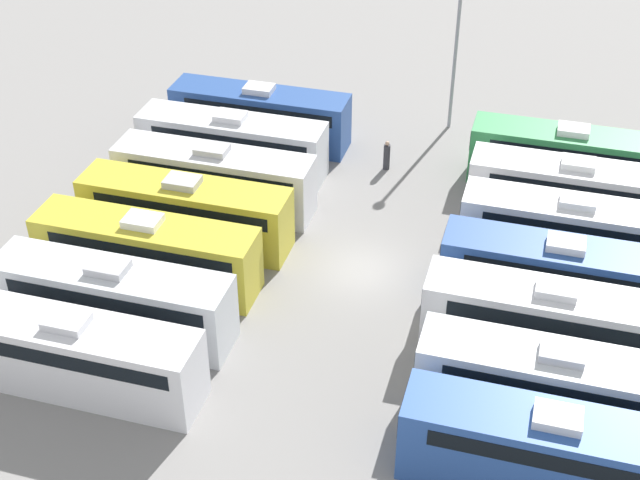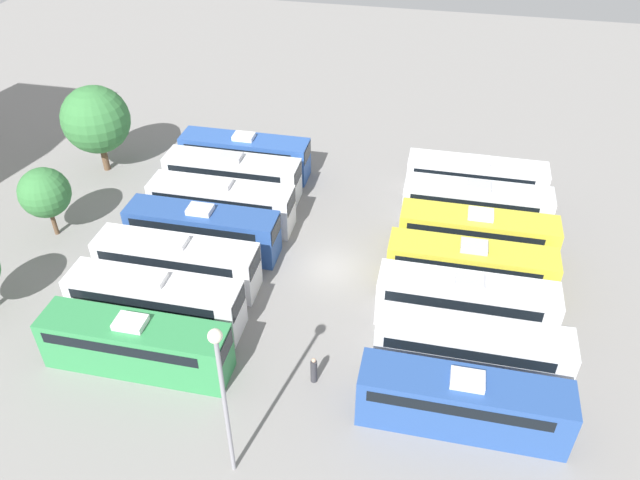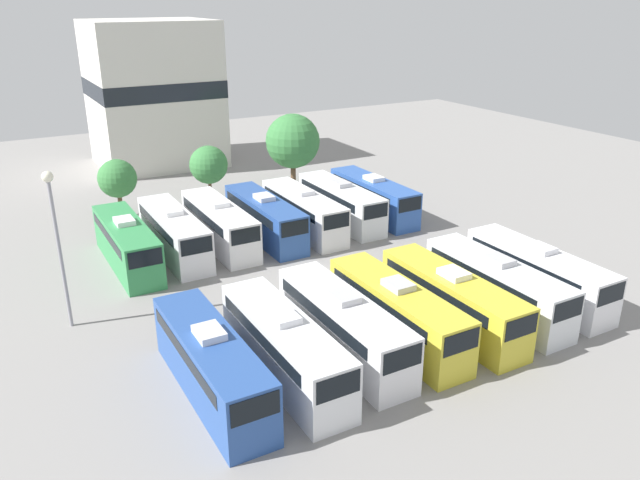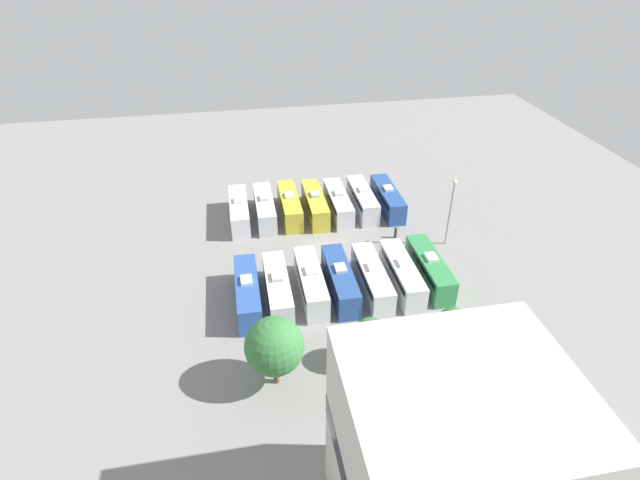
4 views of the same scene
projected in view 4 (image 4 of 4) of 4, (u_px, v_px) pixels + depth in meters
ground_plane at (326, 249)px, 63.29m from camera, size 112.56×112.56×0.00m
bus_0 at (388, 198)px, 71.02m from camera, size 2.46×10.16×3.45m
bus_1 at (362, 199)px, 70.76m from camera, size 2.46×10.16×3.45m
bus_2 at (338, 203)px, 69.89m from camera, size 2.46×10.16×3.45m
bus_3 at (315, 204)px, 69.55m from camera, size 2.46×10.16×3.45m
bus_4 at (290, 205)px, 69.31m from camera, size 2.46×10.16×3.45m
bus_5 at (265, 208)px, 68.68m from camera, size 2.46×10.16×3.45m
bus_6 at (239, 210)px, 68.09m from camera, size 2.46×10.16×3.45m
bus_7 at (430, 268)px, 56.89m from camera, size 2.46×10.16×3.45m
bus_8 at (402, 274)px, 56.03m from camera, size 2.46×10.16×3.45m
bus_9 at (372, 278)px, 55.40m from camera, size 2.46×10.16×3.45m
bus_10 at (340, 280)px, 55.13m from camera, size 2.46×10.16×3.45m
bus_11 at (311, 282)px, 54.79m from camera, size 2.46×10.16×3.45m
bus_12 at (278, 288)px, 53.87m from camera, size 2.46×10.16×3.45m
bus_13 at (248, 292)px, 53.34m from camera, size 2.46×10.16×3.45m
worker_person at (396, 232)px, 65.08m from camera, size 0.36×0.36×1.70m
light_pole at (452, 202)px, 61.04m from camera, size 0.60×0.60×9.08m
tree_0 at (454, 324)px, 46.82m from camera, size 3.22×3.22×4.93m
tree_1 at (371, 336)px, 45.37m from camera, size 3.42×3.42×5.12m
tree_2 at (274, 346)px, 42.85m from camera, size 5.24×5.24×7.06m
depot_building at (447, 471)px, 29.77m from camera, size 12.66×11.29×15.20m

